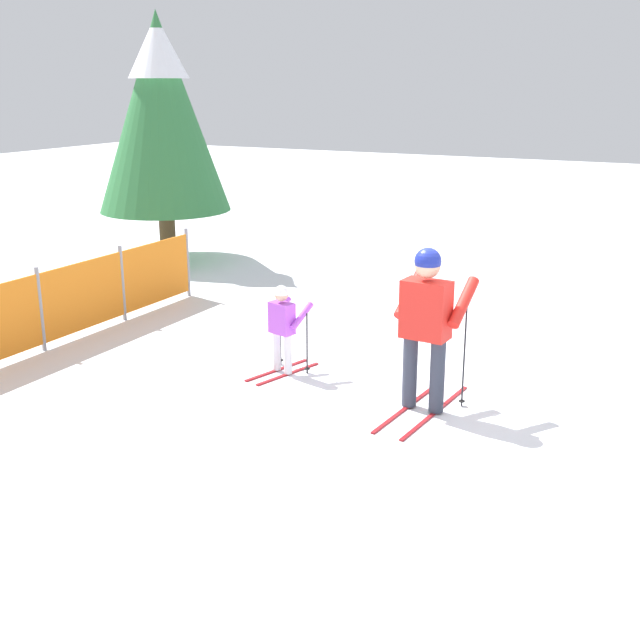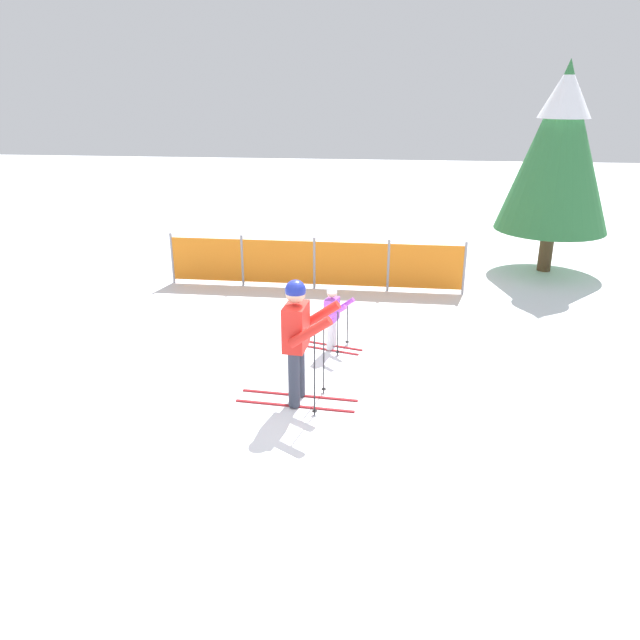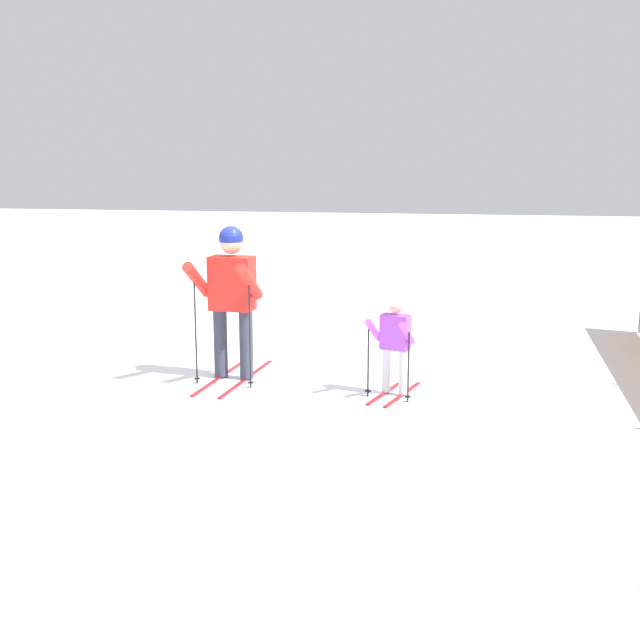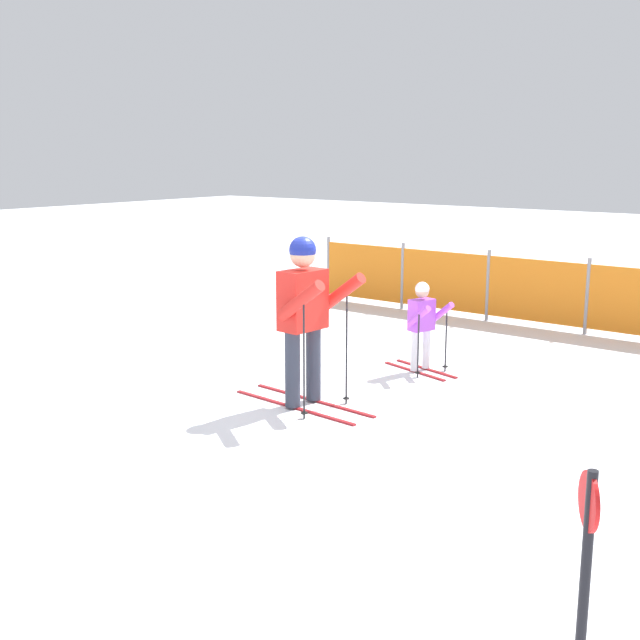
# 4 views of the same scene
# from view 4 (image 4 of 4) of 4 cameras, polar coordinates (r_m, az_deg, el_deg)

# --- Properties ---
(ground_plane) EXTENTS (60.00, 60.00, 0.00)m
(ground_plane) POSITION_cam_4_polar(r_m,az_deg,el_deg) (8.70, -0.59, -6.15)
(ground_plane) COLOR white
(skier_adult) EXTENTS (1.75, 0.81, 1.83)m
(skier_adult) POSITION_cam_4_polar(r_m,az_deg,el_deg) (8.46, -1.08, 1.02)
(skier_adult) COLOR maroon
(skier_adult) RESTS_ON ground_plane
(skier_child) EXTENTS (1.09, 0.58, 1.13)m
(skier_child) POSITION_cam_4_polar(r_m,az_deg,el_deg) (9.97, 7.30, 0.03)
(skier_child) COLOR maroon
(skier_child) RESTS_ON ground_plane
(safety_fence) EXTENTS (6.55, 0.13, 1.15)m
(safety_fence) POSITION_cam_4_polar(r_m,az_deg,el_deg) (13.21, 11.85, 2.42)
(safety_fence) COLOR gray
(safety_fence) RESTS_ON ground_plane
(trail_marker) EXTENTS (0.18, 0.24, 1.31)m
(trail_marker) POSITION_cam_4_polar(r_m,az_deg,el_deg) (4.01, 18.33, -16.63)
(trail_marker) COLOR black
(trail_marker) RESTS_ON ground_plane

